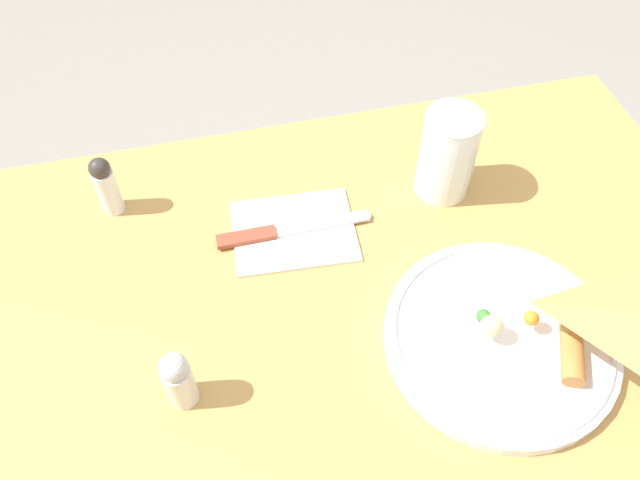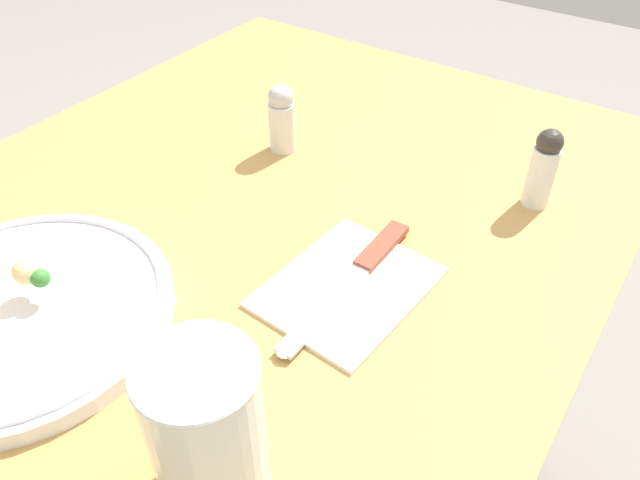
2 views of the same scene
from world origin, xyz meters
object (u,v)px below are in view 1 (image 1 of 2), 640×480
salt_shaker (178,379)px  pepper_shaker (106,185)px  plate_pizza (505,337)px  butter_knife (286,230)px  napkin_folded (294,231)px  milk_glass (447,155)px  dining_table (341,370)px

salt_shaker → pepper_shaker: bearing=102.3°
plate_pizza → butter_knife: 0.29m
butter_knife → salt_shaker: bearing=-127.9°
napkin_folded → butter_knife: 0.01m
milk_glass → butter_knife: size_ratio=0.62×
dining_table → butter_knife: butter_knife is taller
napkin_folded → butter_knife: butter_knife is taller
dining_table → butter_knife: size_ratio=5.08×
dining_table → butter_knife: 0.20m
salt_shaker → dining_table: bearing=15.1°
pepper_shaker → butter_knife: bearing=-24.0°
milk_glass → pepper_shaker: size_ratio=1.41×
milk_glass → napkin_folded: size_ratio=0.77×
salt_shaker → plate_pizza: bearing=-3.0°
napkin_folded → butter_knife: bearing=-179.8°
pepper_shaker → plate_pizza: bearing=-36.3°
butter_knife → milk_glass: bearing=7.4°
dining_table → pepper_shaker: 0.38m
milk_glass → napkin_folded: milk_glass is taller
salt_shaker → milk_glass: bearing=31.1°
napkin_folded → butter_knife: (-0.01, -0.00, 0.00)m
salt_shaker → pepper_shaker: (-0.06, 0.29, 0.00)m
dining_table → milk_glass: bearing=43.4°
dining_table → pepper_shaker: (-0.25, 0.24, 0.17)m
salt_shaker → pepper_shaker: size_ratio=0.93×
milk_glass → dining_table: bearing=-136.6°
napkin_folded → dining_table: bearing=-78.7°
milk_glass → napkin_folded: 0.22m
milk_glass → salt_shaker: milk_glass is taller
milk_glass → salt_shaker: (-0.37, -0.22, -0.02)m
pepper_shaker → dining_table: bearing=-43.4°
dining_table → plate_pizza: (0.17, -0.07, 0.14)m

